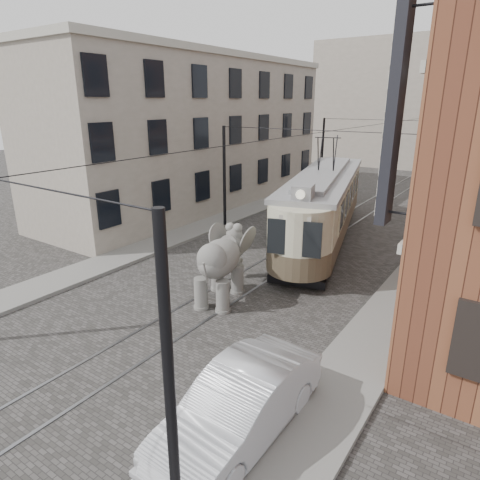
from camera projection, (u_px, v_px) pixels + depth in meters
The scene contains 10 objects.
ground at pixel (247, 281), 18.00m from camera, with size 120.00×120.00×0.00m, color #484442.
tram_rails at pixel (247, 280), 18.00m from camera, with size 1.54×80.00×0.02m, color slate, non-canonical shape.
sidewalk_right at pixel (389, 318), 14.75m from camera, with size 2.00×60.00×0.15m, color slate.
sidewalk_left at pixel (141, 250), 21.47m from camera, with size 2.00×60.00×0.15m, color slate.
stucco_building at pixel (197, 135), 30.16m from camera, with size 7.00×24.00×10.00m, color gray.
distant_block at pixel (444, 104), 47.10m from camera, with size 28.00×10.00×14.00m, color gray.
catenary at pixel (299, 192), 21.08m from camera, with size 11.00×30.20×6.00m, color black, non-canonical shape.
tram at pixel (325, 190), 22.60m from camera, with size 2.90×14.06×5.58m, color beige, non-canonical shape.
elephant at pixel (220, 268), 15.85m from camera, with size 2.40×4.36×2.67m, color slate, non-canonical shape.
parked_car at pixel (240, 406), 9.43m from camera, with size 1.75×4.99×1.64m, color #B5B6BB.
Camera 1 is at (9.11, -13.80, 7.32)m, focal length 31.42 mm.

